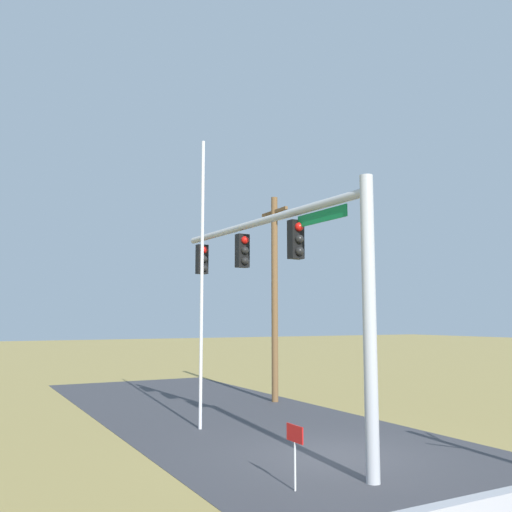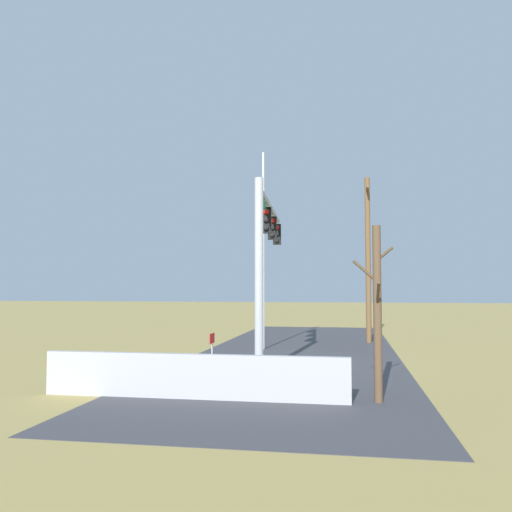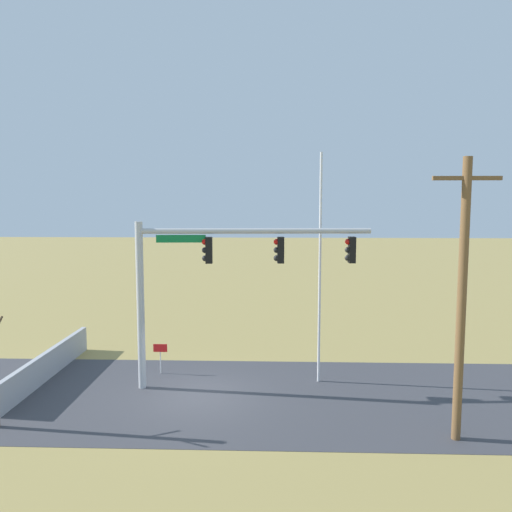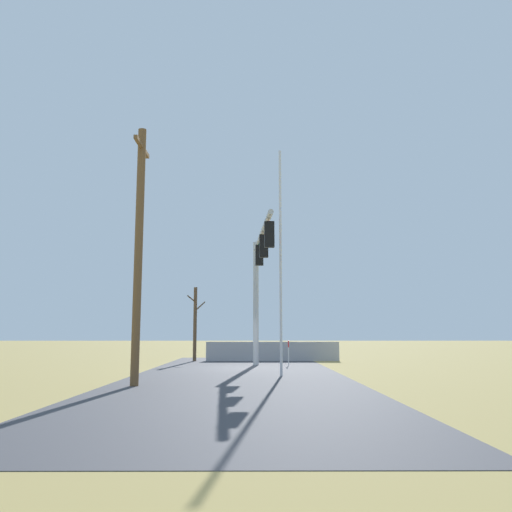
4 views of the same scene
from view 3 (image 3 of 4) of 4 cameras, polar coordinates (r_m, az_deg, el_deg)
ground_plane at (r=19.09m, az=-6.54°, el=-15.27°), size 160.00×160.00×0.00m
road_surface at (r=18.93m, az=5.98°, el=-15.43°), size 28.00×8.00×0.01m
sidewalk_corner at (r=20.42m, az=-15.38°, el=-13.99°), size 6.00×6.00×0.01m
retaining_fence at (r=22.15m, az=-22.18°, el=-11.14°), size 0.20×7.65×1.09m
signal_mast at (r=18.71m, az=-4.73°, el=-1.31°), size 8.59×0.78×6.23m
flagpole at (r=19.43m, az=7.16°, el=-1.51°), size 0.10×0.10×8.77m
utility_pole at (r=15.69m, az=22.04°, el=-4.19°), size 1.90×0.26×8.20m
open_sign at (r=21.28m, az=-10.66°, el=-10.48°), size 0.56×0.04×1.22m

